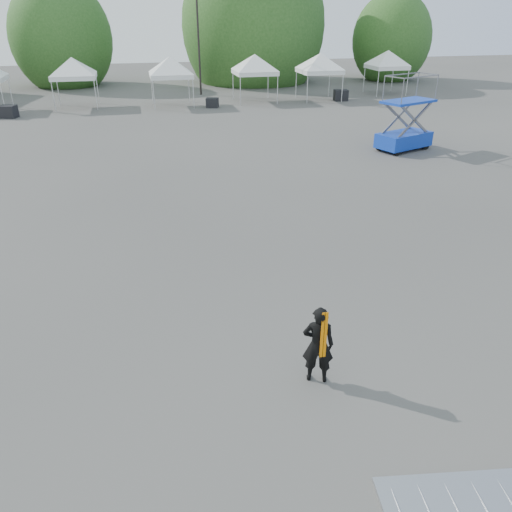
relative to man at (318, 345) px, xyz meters
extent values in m
plane|color=#474442|center=(-0.45, 3.19, -0.79)|extent=(120.00, 120.00, 0.00)
cylinder|color=black|center=(2.55, 35.19, 3.96)|extent=(0.16, 0.16, 9.50)
cylinder|color=#382314|center=(-8.45, 43.19, 0.34)|extent=(0.36, 0.36, 2.27)
ellipsoid|color=#26521B|center=(-8.45, 43.19, 3.14)|extent=(4.16, 4.16, 4.78)
cylinder|color=#382314|center=(8.55, 42.19, 0.61)|extent=(0.36, 0.36, 2.80)
ellipsoid|color=#26521B|center=(8.55, 42.19, 4.05)|extent=(5.12, 5.12, 5.89)
cylinder|color=#382314|center=(21.55, 40.19, 0.26)|extent=(0.36, 0.36, 2.10)
ellipsoid|color=#26521B|center=(21.55, 40.19, 2.84)|extent=(3.84, 3.84, 4.42)
cylinder|color=silver|center=(-11.20, 29.85, 0.21)|extent=(0.06, 0.06, 2.00)
cylinder|color=silver|center=(-11.20, 32.47, 0.21)|extent=(0.06, 0.06, 2.00)
cylinder|color=silver|center=(-8.06, 29.91, 0.21)|extent=(0.06, 0.06, 2.00)
cylinder|color=silver|center=(-5.33, 29.91, 0.21)|extent=(0.06, 0.06, 2.00)
cylinder|color=silver|center=(-8.06, 32.64, 0.21)|extent=(0.06, 0.06, 2.00)
cylinder|color=silver|center=(-5.33, 32.64, 0.21)|extent=(0.06, 0.06, 2.00)
cube|color=white|center=(-6.69, 31.27, 1.29)|extent=(2.93, 2.93, 0.30)
pyramid|color=white|center=(-6.69, 31.27, 2.54)|extent=(4.14, 4.14, 1.10)
cylinder|color=silver|center=(-1.47, 29.02, 0.21)|extent=(0.06, 0.06, 2.00)
cylinder|color=silver|center=(1.23, 29.02, 0.21)|extent=(0.06, 0.06, 2.00)
cylinder|color=silver|center=(-1.47, 31.72, 0.21)|extent=(0.06, 0.06, 2.00)
cylinder|color=silver|center=(1.23, 31.72, 0.21)|extent=(0.06, 0.06, 2.00)
cube|color=white|center=(-0.12, 30.37, 1.29)|extent=(2.91, 2.91, 0.30)
pyramid|color=white|center=(-0.12, 30.37, 2.54)|extent=(4.11, 4.11, 1.10)
cylinder|color=silver|center=(4.66, 29.48, 0.21)|extent=(0.06, 0.06, 2.00)
cylinder|color=silver|center=(7.42, 29.48, 0.21)|extent=(0.06, 0.06, 2.00)
cylinder|color=silver|center=(4.66, 32.24, 0.21)|extent=(0.06, 0.06, 2.00)
cylinder|color=silver|center=(7.42, 32.24, 0.21)|extent=(0.06, 0.06, 2.00)
cube|color=white|center=(6.04, 30.86, 1.29)|extent=(2.96, 2.96, 0.30)
pyramid|color=white|center=(6.04, 30.86, 2.54)|extent=(4.18, 4.18, 1.10)
cylinder|color=silver|center=(9.59, 29.18, 0.21)|extent=(0.06, 0.06, 2.00)
cylinder|color=silver|center=(12.32, 29.18, 0.21)|extent=(0.06, 0.06, 2.00)
cylinder|color=silver|center=(9.59, 31.91, 0.21)|extent=(0.06, 0.06, 2.00)
cylinder|color=silver|center=(12.32, 31.91, 0.21)|extent=(0.06, 0.06, 2.00)
cube|color=white|center=(10.95, 30.55, 1.29)|extent=(2.93, 2.93, 0.30)
pyramid|color=white|center=(10.95, 30.55, 2.54)|extent=(4.14, 4.14, 1.10)
cylinder|color=silver|center=(15.96, 30.82, 0.21)|extent=(0.06, 0.06, 2.00)
cylinder|color=silver|center=(18.51, 30.82, 0.21)|extent=(0.06, 0.06, 2.00)
cylinder|color=silver|center=(15.96, 33.38, 0.21)|extent=(0.06, 0.06, 2.00)
cylinder|color=silver|center=(18.51, 33.38, 0.21)|extent=(0.06, 0.06, 2.00)
cube|color=white|center=(17.24, 32.10, 1.29)|extent=(2.76, 2.76, 0.30)
pyramid|color=white|center=(17.24, 32.10, 2.54)|extent=(3.90, 3.90, 1.10)
imported|color=black|center=(0.00, 0.00, 0.00)|extent=(0.67, 0.55, 1.58)
cube|color=orange|center=(0.00, -0.16, 0.31)|extent=(0.13, 0.02, 0.95)
cube|color=#0C199D|center=(9.89, 15.21, -0.28)|extent=(3.04, 2.25, 0.68)
cube|color=#0C199D|center=(9.89, 15.21, 1.53)|extent=(2.91, 2.16, 0.11)
cylinder|color=black|center=(9.14, 14.31, -0.59)|extent=(0.44, 0.31, 0.41)
cylinder|color=black|center=(11.05, 15.05, -0.59)|extent=(0.44, 0.31, 0.41)
cylinder|color=black|center=(8.73, 15.37, -0.59)|extent=(0.44, 0.31, 0.41)
cylinder|color=black|center=(10.64, 16.11, -0.59)|extent=(0.44, 0.31, 0.41)
cube|color=#999CA0|center=(1.18, -3.13, -0.77)|extent=(2.63, 1.60, 0.06)
cube|color=black|center=(-10.72, 28.40, -0.41)|extent=(1.18, 1.03, 0.77)
cube|color=black|center=(2.54, 29.09, -0.47)|extent=(1.00, 0.88, 0.65)
cube|color=black|center=(12.48, 29.76, -0.40)|extent=(1.13, 0.94, 0.79)
camera|label=1|loc=(-2.81, -6.95, 5.49)|focal=35.00mm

